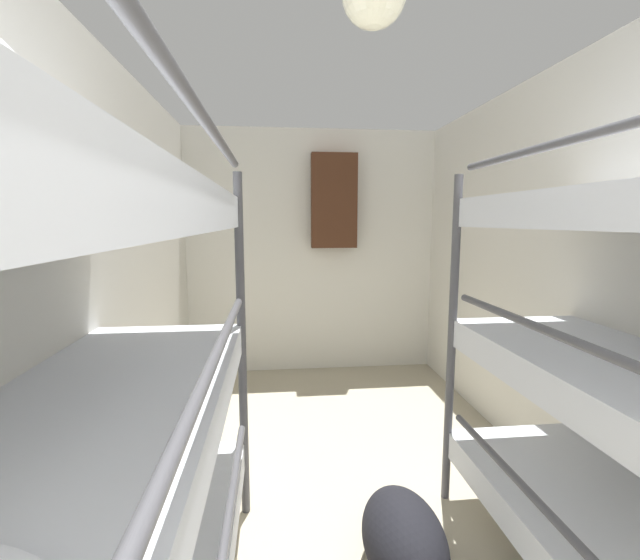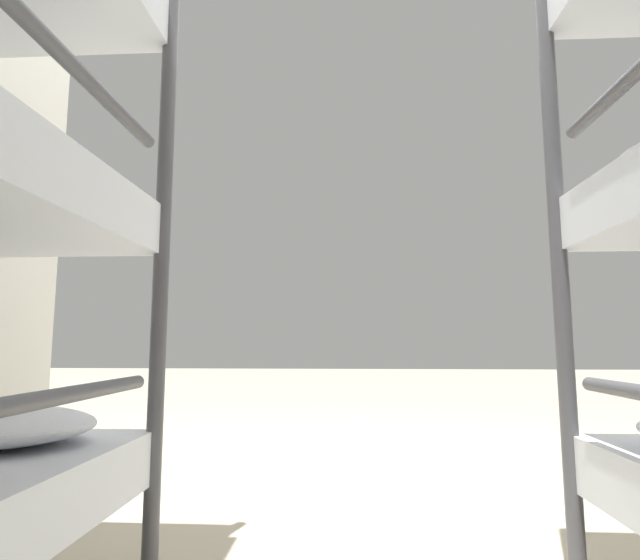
{
  "view_description": "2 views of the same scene",
  "coord_description": "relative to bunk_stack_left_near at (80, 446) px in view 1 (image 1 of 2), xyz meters",
  "views": [
    {
      "loc": [
        -0.38,
        0.36,
        1.53
      ],
      "look_at": [
        -0.1,
        3.01,
        1.16
      ],
      "focal_mm": 24.0,
      "sensor_mm": 36.0,
      "label": 1
    },
    {
      "loc": [
        0.02,
        1.94,
        0.62
      ],
      "look_at": [
        0.11,
        0.35,
        0.82
      ],
      "focal_mm": 28.0,
      "sensor_mm": 36.0,
      "label": 2
    }
  ],
  "objects": [
    {
      "name": "wall_left",
      "position": [
        -0.38,
        0.86,
        0.25
      ],
      "size": [
        0.06,
        4.75,
        2.42
      ],
      "color": "silver",
      "rests_on": "ground_plane"
    },
    {
      "name": "bunk_stack_left_near",
      "position": [
        0.0,
        0.0,
        0.0
      ],
      "size": [
        0.71,
        1.95,
        1.79
      ],
      "color": "#4C4C51",
      "rests_on": "ground_plane"
    },
    {
      "name": "wall_right",
      "position": [
        2.15,
        0.86,
        0.25
      ],
      "size": [
        0.06,
        4.75,
        2.42
      ],
      "color": "silver",
      "rests_on": "ground_plane"
    },
    {
      "name": "hanging_coat",
      "position": [
        1.09,
        3.06,
        0.76
      ],
      "size": [
        0.44,
        0.12,
        0.9
      ],
      "color": "#472819"
    },
    {
      "name": "wall_back",
      "position": [
        0.89,
        3.21,
        0.25
      ],
      "size": [
        2.59,
        0.06,
        2.42
      ],
      "color": "silver",
      "rests_on": "ground_plane"
    },
    {
      "name": "duffel_bag",
      "position": [
        1.04,
        0.52,
        -0.78
      ],
      "size": [
        0.35,
        0.56,
        0.35
      ],
      "color": "black",
      "rests_on": "ground_plane"
    }
  ]
}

